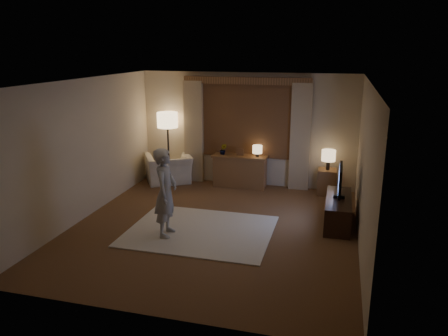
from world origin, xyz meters
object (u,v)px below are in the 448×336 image
(tv_stand, at_px, (338,211))
(person, at_px, (166,192))
(side_table, at_px, (327,182))
(sideboard, at_px, (240,172))
(armchair, at_px, (169,169))

(tv_stand, relative_size, person, 0.92)
(side_table, relative_size, person, 0.37)
(sideboard, height_order, tv_stand, sideboard)
(sideboard, xyz_separation_m, side_table, (1.98, -0.05, -0.07))
(sideboard, relative_size, armchair, 1.16)
(side_table, bearing_deg, tv_stand, -81.01)
(person, bearing_deg, side_table, -45.42)
(sideboard, xyz_separation_m, person, (-0.59, -3.01, 0.43))
(side_table, height_order, tv_stand, side_table)
(sideboard, bearing_deg, armchair, -175.67)
(person, bearing_deg, sideboard, -15.64)
(side_table, distance_m, person, 3.95)
(armchair, distance_m, tv_stand, 4.26)
(sideboard, bearing_deg, person, -101.15)
(side_table, bearing_deg, armchair, -178.76)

